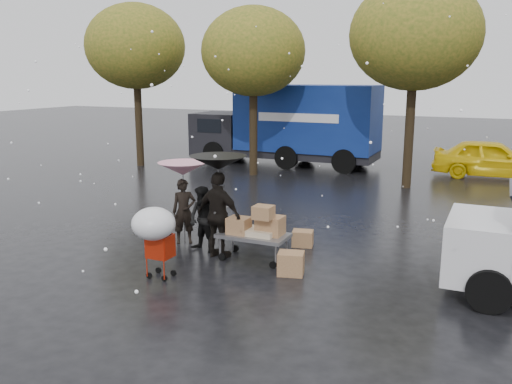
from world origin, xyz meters
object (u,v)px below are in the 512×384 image
at_px(yellow_taxi, 492,159).
at_px(shopping_cart, 155,228).
at_px(person_black, 219,215).
at_px(person_pink, 184,211).
at_px(vendor_cart, 257,228).
at_px(blue_truck, 289,125).

bearing_deg(yellow_taxi, shopping_cart, 155.57).
xyz_separation_m(person_black, yellow_taxi, (5.12, 12.73, -0.21)).
bearing_deg(yellow_taxi, person_pink, 149.05).
height_order(person_pink, person_black, person_black).
bearing_deg(vendor_cart, yellow_taxi, 71.17).
bearing_deg(yellow_taxi, blue_truck, 89.35).
distance_m(shopping_cart, blue_truck, 14.32).
xyz_separation_m(vendor_cart, yellow_taxi, (4.29, 12.58, 0.02)).
xyz_separation_m(person_pink, shopping_cart, (0.78, -2.29, 0.29)).
height_order(person_black, blue_truck, blue_truck).
bearing_deg(person_pink, yellow_taxi, 26.35).
height_order(person_black, vendor_cart, person_black).
distance_m(person_pink, blue_truck, 11.96).
distance_m(blue_truck, yellow_taxi, 8.34).
height_order(vendor_cart, yellow_taxi, yellow_taxi).
xyz_separation_m(person_pink, person_black, (1.26, -0.59, 0.18)).
distance_m(person_pink, shopping_cart, 2.44).
bearing_deg(person_black, vendor_cart, -160.09).
distance_m(vendor_cart, shopping_cart, 2.29).
relative_size(person_pink, yellow_taxi, 0.35).
relative_size(person_pink, vendor_cart, 1.01).
height_order(blue_truck, yellow_taxi, blue_truck).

